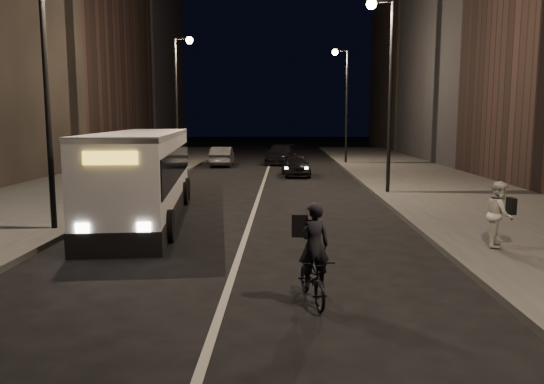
# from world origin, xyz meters

# --- Properties ---
(ground) EXTENTS (180.00, 180.00, 0.00)m
(ground) POSITION_xyz_m (0.00, 0.00, 0.00)
(ground) COLOR black
(ground) RESTS_ON ground
(sidewalk_right) EXTENTS (7.00, 70.00, 0.16)m
(sidewalk_right) POSITION_xyz_m (8.50, 14.00, 0.08)
(sidewalk_right) COLOR #3D3D3A
(sidewalk_right) RESTS_ON ground
(sidewalk_left) EXTENTS (7.00, 70.00, 0.16)m
(sidewalk_left) POSITION_xyz_m (-8.50, 14.00, 0.08)
(sidewalk_left) COLOR #3D3D3A
(sidewalk_left) RESTS_ON ground
(building_row_right) EXTENTS (8.00, 61.00, 21.00)m
(building_row_right) POSITION_xyz_m (16.00, 27.50, 10.50)
(building_row_right) COLOR black
(building_row_right) RESTS_ON ground
(building_row_left) EXTENTS (8.00, 61.00, 22.00)m
(building_row_left) POSITION_xyz_m (-16.00, 28.50, 11.00)
(building_row_left) COLOR black
(building_row_left) RESTS_ON ground
(streetlight_right_mid) EXTENTS (1.20, 0.44, 8.12)m
(streetlight_right_mid) POSITION_xyz_m (5.33, 12.00, 5.36)
(streetlight_right_mid) COLOR black
(streetlight_right_mid) RESTS_ON sidewalk_right
(streetlight_right_far) EXTENTS (1.20, 0.44, 8.12)m
(streetlight_right_far) POSITION_xyz_m (5.33, 28.00, 5.36)
(streetlight_right_far) COLOR black
(streetlight_right_far) RESTS_ON sidewalk_right
(streetlight_left_near) EXTENTS (1.20, 0.44, 8.12)m
(streetlight_left_near) POSITION_xyz_m (-5.33, 4.00, 5.36)
(streetlight_left_near) COLOR black
(streetlight_left_near) RESTS_ON sidewalk_left
(streetlight_left_far) EXTENTS (1.20, 0.44, 8.12)m
(streetlight_left_far) POSITION_xyz_m (-5.33, 22.00, 5.36)
(streetlight_left_far) COLOR black
(streetlight_left_far) RESTS_ON sidewalk_left
(city_bus) EXTENTS (3.53, 10.87, 2.88)m
(city_bus) POSITION_xyz_m (-3.60, 6.52, 1.57)
(city_bus) COLOR white
(city_bus) RESTS_ON ground
(cyclist_on_bicycle) EXTENTS (0.88, 1.70, 1.87)m
(cyclist_on_bicycle) POSITION_xyz_m (1.62, -1.73, 0.62)
(cyclist_on_bicycle) COLOR black
(cyclist_on_bicycle) RESTS_ON ground
(pedestrian_woman) EXTENTS (0.86, 0.96, 1.63)m
(pedestrian_woman) POSITION_xyz_m (6.41, 2.00, 0.98)
(pedestrian_woman) COLOR beige
(pedestrian_woman) RESTS_ON sidewalk_right
(car_near) EXTENTS (1.80, 3.83, 1.27)m
(car_near) POSITION_xyz_m (1.75, 19.93, 0.63)
(car_near) COLOR black
(car_near) RESTS_ON ground
(car_mid) EXTENTS (1.57, 4.20, 1.37)m
(car_mid) POSITION_xyz_m (-3.34, 26.57, 0.69)
(car_mid) COLOR #39393C
(car_mid) RESTS_ON ground
(car_far) EXTENTS (2.47, 5.02, 1.40)m
(car_far) POSITION_xyz_m (0.80, 28.58, 0.70)
(car_far) COLOR black
(car_far) RESTS_ON ground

